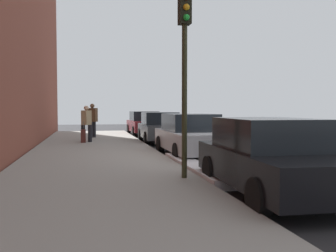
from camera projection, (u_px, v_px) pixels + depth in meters
ground_plane at (193, 158)px, 12.79m from camera, size 56.00×56.00×0.00m
sidewalk at (94, 159)px, 12.09m from camera, size 28.00×4.60×0.15m
lane_stripe_centre at (278, 156)px, 13.46m from camera, size 28.00×0.14×0.01m
snow_bank_curb at (194, 167)px, 10.10m from camera, size 4.92×0.56×0.22m
parked_car_maroon at (144, 123)px, 23.87m from camera, size 4.19×1.95×1.51m
parked_car_charcoal at (160, 127)px, 18.59m from camera, size 4.22×1.99×1.51m
parked_car_silver at (191, 135)px, 13.21m from camera, size 4.49×1.92×1.51m
parked_car_black at (270, 157)px, 7.28m from camera, size 4.35×2.03×1.51m
pedestrian_tan_coat at (86, 123)px, 17.39m from camera, size 0.54×0.50×1.68m
pedestrian_brown_coat at (92, 119)px, 19.88m from camera, size 0.56×0.57×1.81m
traffic_light_pole at (185, 52)px, 8.25m from camera, size 0.35×0.26×4.11m
rolling_suitcase at (83, 136)px, 17.01m from camera, size 0.34×0.22×0.96m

